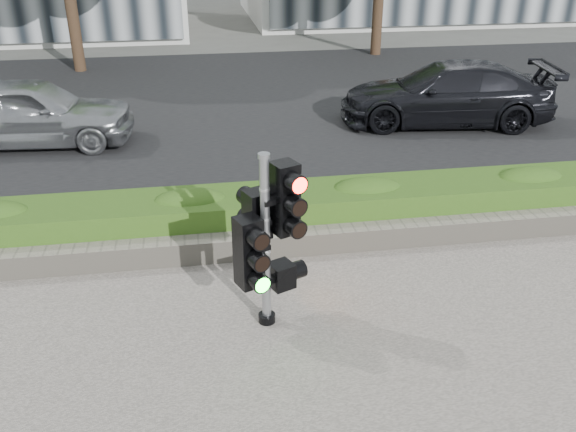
{
  "coord_description": "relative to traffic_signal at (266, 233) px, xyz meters",
  "views": [
    {
      "loc": [
        -1.07,
        -5.73,
        4.44
      ],
      "look_at": [
        -0.05,
        0.6,
        1.28
      ],
      "focal_mm": 38.0,
      "sensor_mm": 36.0,
      "label": 1
    }
  ],
  "objects": [
    {
      "name": "ground",
      "position": [
        0.35,
        -0.33,
        -1.22
      ],
      "size": [
        120.0,
        120.0,
        0.0
      ],
      "primitive_type": "plane",
      "color": "#51514C",
      "rests_on": "ground"
    },
    {
      "name": "car_silver",
      "position": [
        -4.1,
        7.1,
        -0.49
      ],
      "size": [
        4.33,
        2.02,
        1.43
      ],
      "primitive_type": "imported",
      "rotation": [
        0.0,
        0.0,
        1.49
      ],
      "color": "#9D9FA4",
      "rests_on": "road"
    },
    {
      "name": "road",
      "position": [
        0.35,
        9.67,
        -1.21
      ],
      "size": [
        60.0,
        13.0,
        0.02
      ],
      "primitive_type": "cube",
      "color": "black",
      "rests_on": "ground"
    },
    {
      "name": "curb",
      "position": [
        0.35,
        2.82,
        -1.16
      ],
      "size": [
        60.0,
        0.25,
        0.12
      ],
      "primitive_type": "cube",
      "color": "gray",
      "rests_on": "ground"
    },
    {
      "name": "stone_wall",
      "position": [
        0.35,
        1.57,
        -1.02
      ],
      "size": [
        12.0,
        0.32,
        0.34
      ],
      "primitive_type": "cube",
      "color": "gray",
      "rests_on": "sidewalk"
    },
    {
      "name": "traffic_signal",
      "position": [
        0.0,
        0.0,
        0.0
      ],
      "size": [
        0.79,
        0.7,
        2.16
      ],
      "rotation": [
        0.0,
        0.0,
        0.4
      ],
      "color": "black",
      "rests_on": "sidewalk"
    },
    {
      "name": "hedge",
      "position": [
        0.35,
        2.22,
        -0.85
      ],
      "size": [
        12.0,
        1.0,
        0.68
      ],
      "primitive_type": "cube",
      "color": "olive",
      "rests_on": "sidewalk"
    },
    {
      "name": "car_dark",
      "position": [
        5.13,
        7.16,
        -0.5
      ],
      "size": [
        5.13,
        2.74,
        1.41
      ],
      "primitive_type": "imported",
      "rotation": [
        0.0,
        0.0,
        -1.73
      ],
      "color": "black",
      "rests_on": "road"
    }
  ]
}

